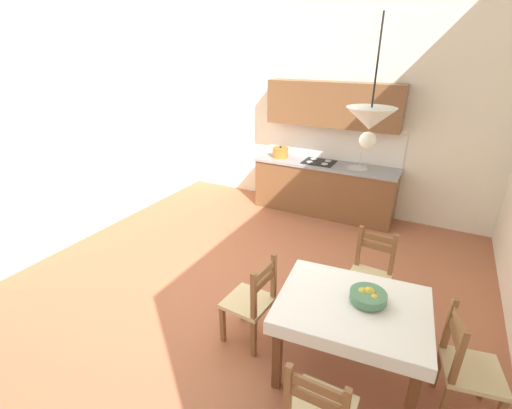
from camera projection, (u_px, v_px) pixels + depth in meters
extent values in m
cube|color=#A86042|center=(235.00, 300.00, 4.23)|extent=(6.14, 6.77, 0.10)
cube|color=silver|center=(330.00, 84.00, 5.89)|extent=(6.14, 0.12, 4.28)
cube|color=silver|center=(40.00, 94.00, 4.55)|extent=(0.12, 6.77, 4.28)
cube|color=brown|center=(324.00, 189.00, 6.21)|extent=(2.37, 0.60, 0.86)
cube|color=gray|center=(325.00, 165.00, 6.03)|extent=(2.40, 0.63, 0.04)
cube|color=white|center=(332.00, 143.00, 6.15)|extent=(2.37, 0.01, 0.55)
cube|color=brown|center=(333.00, 104.00, 5.75)|extent=(2.18, 0.34, 0.70)
cube|color=black|center=(317.00, 215.00, 6.15)|extent=(2.33, 0.02, 0.09)
cylinder|color=silver|center=(357.00, 168.00, 5.80)|extent=(0.34, 0.34, 0.02)
cylinder|color=silver|center=(360.00, 159.00, 5.87)|extent=(0.02, 0.02, 0.22)
cube|color=black|center=(319.00, 162.00, 6.07)|extent=(0.52, 0.42, 0.01)
cylinder|color=silver|center=(310.00, 162.00, 6.04)|extent=(0.11, 0.11, 0.01)
cylinder|color=silver|center=(325.00, 164.00, 5.93)|extent=(0.11, 0.11, 0.01)
cylinder|color=silver|center=(314.00, 159.00, 6.21)|extent=(0.11, 0.11, 0.01)
cylinder|color=silver|center=(328.00, 161.00, 6.09)|extent=(0.11, 0.11, 0.01)
cylinder|color=orange|center=(280.00, 153.00, 6.33)|extent=(0.28, 0.28, 0.15)
cylinder|color=orange|center=(281.00, 148.00, 6.30)|extent=(0.29, 0.29, 0.02)
sphere|color=black|center=(281.00, 147.00, 6.29)|extent=(0.04, 0.04, 0.04)
cube|color=brown|center=(353.00, 305.00, 2.96)|extent=(1.24, 1.00, 0.02)
cube|color=brown|center=(277.00, 354.00, 2.96)|extent=(0.08, 0.08, 0.73)
cube|color=brown|center=(412.00, 396.00, 2.60)|extent=(0.08, 0.08, 0.73)
cube|color=brown|center=(302.00, 298.00, 3.61)|extent=(0.08, 0.08, 0.73)
cube|color=brown|center=(413.00, 326.00, 3.26)|extent=(0.08, 0.08, 0.73)
cube|color=white|center=(353.00, 303.00, 2.95)|extent=(1.31, 1.07, 0.00)
cube|color=white|center=(343.00, 351.00, 2.57)|extent=(1.21, 0.13, 0.12)
cube|color=white|center=(360.00, 278.00, 3.38)|extent=(1.21, 0.13, 0.12)
cube|color=white|center=(283.00, 292.00, 3.19)|extent=(0.10, 0.95, 0.12)
cube|color=white|center=(433.00, 329.00, 2.77)|extent=(0.10, 0.95, 0.12)
cube|color=brown|center=(304.00, 401.00, 2.74)|extent=(0.04, 0.04, 0.41)
cube|color=brown|center=(317.00, 388.00, 2.12)|extent=(0.32, 0.03, 0.07)
cube|color=brown|center=(316.00, 400.00, 2.16)|extent=(0.32, 0.03, 0.07)
cube|color=#D1BC89|center=(368.00, 279.00, 3.81)|extent=(0.45, 0.45, 0.04)
cube|color=brown|center=(378.00, 311.00, 3.67)|extent=(0.05, 0.05, 0.41)
cube|color=brown|center=(344.00, 299.00, 3.85)|extent=(0.05, 0.05, 0.41)
cube|color=brown|center=(390.00, 273.00, 3.85)|extent=(0.05, 0.05, 0.93)
cube|color=brown|center=(357.00, 263.00, 4.02)|extent=(0.05, 0.05, 0.93)
cube|color=brown|center=(378.00, 238.00, 3.78)|extent=(0.32, 0.04, 0.07)
cube|color=brown|center=(376.00, 246.00, 3.83)|extent=(0.32, 0.04, 0.07)
cube|color=#D1BC89|center=(472.00, 371.00, 2.73)|extent=(0.49, 0.49, 0.04)
cube|color=brown|center=(485.00, 379.00, 2.93)|extent=(0.05, 0.05, 0.41)
cube|color=brown|center=(443.00, 345.00, 2.92)|extent=(0.05, 0.05, 0.93)
cube|color=brown|center=(452.00, 381.00, 2.60)|extent=(0.05, 0.05, 0.93)
cube|color=brown|center=(459.00, 324.00, 2.61)|extent=(0.08, 0.32, 0.07)
cube|color=brown|center=(455.00, 335.00, 2.65)|extent=(0.08, 0.32, 0.07)
cube|color=#D1BC89|center=(248.00, 302.00, 3.47)|extent=(0.45, 0.45, 0.04)
cube|color=brown|center=(223.00, 324.00, 3.50)|extent=(0.05, 0.05, 0.41)
cube|color=brown|center=(243.00, 304.00, 3.78)|extent=(0.05, 0.05, 0.41)
cube|color=brown|center=(254.00, 316.00, 3.23)|extent=(0.05, 0.05, 0.93)
cube|color=brown|center=(273.00, 295.00, 3.51)|extent=(0.05, 0.05, 0.93)
cube|color=brown|center=(264.00, 272.00, 3.21)|extent=(0.05, 0.32, 0.07)
cube|color=brown|center=(264.00, 281.00, 3.26)|extent=(0.05, 0.32, 0.07)
cylinder|color=#4C7F5B|center=(367.00, 301.00, 2.96)|extent=(0.17, 0.17, 0.02)
cylinder|color=#4C7F5B|center=(368.00, 296.00, 2.94)|extent=(0.30, 0.30, 0.07)
sphere|color=gold|center=(362.00, 293.00, 2.97)|extent=(0.09, 0.09, 0.09)
sphere|color=gold|center=(375.00, 299.00, 2.90)|extent=(0.08, 0.08, 0.08)
sphere|color=gold|center=(369.00, 293.00, 2.96)|extent=(0.10, 0.10, 0.10)
cylinder|color=black|center=(377.00, 64.00, 2.15)|extent=(0.01, 0.01, 0.57)
cone|color=silver|center=(370.00, 119.00, 2.29)|extent=(0.32, 0.32, 0.14)
sphere|color=white|center=(368.00, 140.00, 2.34)|extent=(0.11, 0.11, 0.11)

